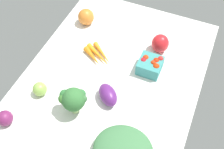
{
  "coord_description": "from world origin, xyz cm",
  "views": [
    {
      "loc": [
        -70.27,
        -30.07,
        103.89
      ],
      "look_at": [
        0.0,
        0.0,
        4.0
      ],
      "focal_mm": 45.68,
      "sensor_mm": 36.0,
      "label": 1
    }
  ],
  "objects_px": {
    "carrot_bunch": "(97,55)",
    "berry_basket": "(150,65)",
    "bell_pepper_red": "(160,43)",
    "eggplant": "(108,95)",
    "heirloom_tomato_orange": "(86,17)",
    "heirloom_tomato_green": "(40,89)",
    "broccoli_head": "(73,99)",
    "red_onion_near_basket": "(5,118)"
  },
  "relations": [
    {
      "from": "heirloom_tomato_green",
      "to": "red_onion_near_basket",
      "type": "height_order",
      "value": "red_onion_near_basket"
    },
    {
      "from": "red_onion_near_basket",
      "to": "broccoli_head",
      "type": "distance_m",
      "value": 0.28
    },
    {
      "from": "heirloom_tomato_green",
      "to": "berry_basket",
      "type": "height_order",
      "value": "berry_basket"
    },
    {
      "from": "eggplant",
      "to": "red_onion_near_basket",
      "type": "distance_m",
      "value": 0.42
    },
    {
      "from": "eggplant",
      "to": "heirloom_tomato_green",
      "type": "bearing_deg",
      "value": -120.2
    },
    {
      "from": "broccoli_head",
      "to": "carrot_bunch",
      "type": "bearing_deg",
      "value": 7.0
    },
    {
      "from": "carrot_bunch",
      "to": "broccoli_head",
      "type": "relative_size",
      "value": 1.24
    },
    {
      "from": "carrot_bunch",
      "to": "berry_basket",
      "type": "distance_m",
      "value": 0.25
    },
    {
      "from": "bell_pepper_red",
      "to": "heirloom_tomato_green",
      "type": "relative_size",
      "value": 1.52
    },
    {
      "from": "red_onion_near_basket",
      "to": "berry_basket",
      "type": "bearing_deg",
      "value": -42.59
    },
    {
      "from": "heirloom_tomato_orange",
      "to": "broccoli_head",
      "type": "relative_size",
      "value": 0.64
    },
    {
      "from": "berry_basket",
      "to": "broccoli_head",
      "type": "relative_size",
      "value": 0.78
    },
    {
      "from": "heirloom_tomato_green",
      "to": "red_onion_near_basket",
      "type": "distance_m",
      "value": 0.18
    },
    {
      "from": "heirloom_tomato_orange",
      "to": "eggplant",
      "type": "distance_m",
      "value": 0.49
    },
    {
      "from": "heirloom_tomato_orange",
      "to": "berry_basket",
      "type": "height_order",
      "value": "heirloom_tomato_orange"
    },
    {
      "from": "bell_pepper_red",
      "to": "heirloom_tomato_green",
      "type": "height_order",
      "value": "bell_pepper_red"
    },
    {
      "from": "eggplant",
      "to": "carrot_bunch",
      "type": "bearing_deg",
      "value": 168.33
    },
    {
      "from": "red_onion_near_basket",
      "to": "broccoli_head",
      "type": "bearing_deg",
      "value": -54.93
    },
    {
      "from": "red_onion_near_basket",
      "to": "broccoli_head",
      "type": "height_order",
      "value": "broccoli_head"
    },
    {
      "from": "broccoli_head",
      "to": "eggplant",
      "type": "bearing_deg",
      "value": -46.03
    },
    {
      "from": "berry_basket",
      "to": "broccoli_head",
      "type": "distance_m",
      "value": 0.39
    },
    {
      "from": "berry_basket",
      "to": "heirloom_tomato_green",
      "type": "bearing_deg",
      "value": 128.11
    },
    {
      "from": "eggplant",
      "to": "bell_pepper_red",
      "type": "xyz_separation_m",
      "value": [
        0.35,
        -0.11,
        0.01
      ]
    },
    {
      "from": "heirloom_tomato_green",
      "to": "bell_pepper_red",
      "type": "bearing_deg",
      "value": -41.68
    },
    {
      "from": "berry_basket",
      "to": "broccoli_head",
      "type": "height_order",
      "value": "broccoli_head"
    },
    {
      "from": "eggplant",
      "to": "broccoli_head",
      "type": "relative_size",
      "value": 0.84
    },
    {
      "from": "red_onion_near_basket",
      "to": "bell_pepper_red",
      "type": "bearing_deg",
      "value": -35.81
    },
    {
      "from": "carrot_bunch",
      "to": "berry_basket",
      "type": "height_order",
      "value": "berry_basket"
    },
    {
      "from": "heirloom_tomato_green",
      "to": "berry_basket",
      "type": "relative_size",
      "value": 0.59
    },
    {
      "from": "bell_pepper_red",
      "to": "eggplant",
      "type": "bearing_deg",
      "value": 162.23
    },
    {
      "from": "bell_pepper_red",
      "to": "broccoli_head",
      "type": "relative_size",
      "value": 0.7
    },
    {
      "from": "heirloom_tomato_green",
      "to": "eggplant",
      "type": "bearing_deg",
      "value": -73.08
    },
    {
      "from": "broccoli_head",
      "to": "red_onion_near_basket",
      "type": "bearing_deg",
      "value": 125.07
    },
    {
      "from": "carrot_bunch",
      "to": "red_onion_near_basket",
      "type": "relative_size",
      "value": 2.61
    },
    {
      "from": "heirloom_tomato_orange",
      "to": "heirloom_tomato_green",
      "type": "relative_size",
      "value": 1.38
    },
    {
      "from": "berry_basket",
      "to": "broccoli_head",
      "type": "xyz_separation_m",
      "value": [
        -0.32,
        0.21,
        0.05
      ]
    },
    {
      "from": "broccoli_head",
      "to": "heirloom_tomato_green",
      "type": "bearing_deg",
      "value": 84.83
    },
    {
      "from": "bell_pepper_red",
      "to": "heirloom_tomato_green",
      "type": "xyz_separation_m",
      "value": [
        -0.44,
        0.39,
        -0.02
      ]
    },
    {
      "from": "heirloom_tomato_orange",
      "to": "carrot_bunch",
      "type": "bearing_deg",
      "value": -141.43
    },
    {
      "from": "heirloom_tomato_orange",
      "to": "broccoli_head",
      "type": "distance_m",
      "value": 0.52
    },
    {
      "from": "heirloom_tomato_orange",
      "to": "red_onion_near_basket",
      "type": "bearing_deg",
      "value": 176.91
    },
    {
      "from": "carrot_bunch",
      "to": "red_onion_near_basket",
      "type": "height_order",
      "value": "red_onion_near_basket"
    }
  ]
}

